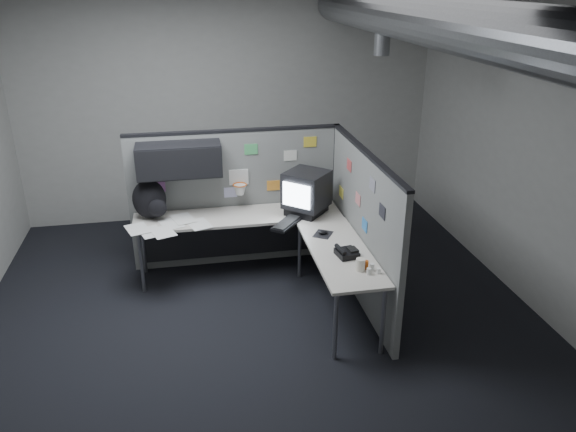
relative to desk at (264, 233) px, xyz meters
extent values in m
cube|color=black|center=(-0.15, -0.70, -0.62)|extent=(5.60, 5.60, 0.01)
cube|color=#9E9E99|center=(-0.15, 2.10, 0.99)|extent=(5.60, 0.01, 3.20)
cube|color=#9E9E99|center=(-0.15, -3.51, 0.99)|extent=(5.60, 0.01, 3.20)
cube|color=#9E9E99|center=(2.66, -0.70, 0.99)|extent=(0.01, 5.60, 3.20)
cylinder|color=slate|center=(1.25, -0.70, 2.24)|extent=(0.40, 5.49, 0.40)
cylinder|color=slate|center=(1.25, 0.10, 1.99)|extent=(0.16, 0.16, 0.30)
cube|color=slate|center=(-0.23, 0.60, 0.19)|extent=(2.43, 0.06, 1.60)
cube|color=black|center=(-0.23, 0.60, 1.00)|extent=(2.43, 0.07, 0.03)
cube|color=black|center=(0.95, 0.60, 0.19)|extent=(0.07, 0.07, 1.60)
cube|color=black|center=(-0.85, 0.40, 0.76)|extent=(0.90, 0.35, 0.35)
cube|color=black|center=(-0.85, 0.22, 0.76)|extent=(0.90, 0.02, 0.33)
cube|color=silver|center=(-0.20, 0.56, 0.47)|extent=(0.22, 0.02, 0.18)
torus|color=#D85914|center=(-0.20, 0.47, 0.41)|extent=(0.16, 0.16, 0.01)
cone|color=white|center=(-0.20, 0.47, 0.35)|extent=(0.14, 0.14, 0.11)
cube|color=#B266B2|center=(-1.10, 0.56, 0.41)|extent=(0.15, 0.01, 0.12)
cube|color=#4CB266|center=(-0.05, 0.56, 0.79)|extent=(0.15, 0.01, 0.12)
cube|color=orange|center=(0.20, 0.56, 0.34)|extent=(0.15, 0.01, 0.12)
cube|color=silver|center=(0.40, 0.56, 0.69)|extent=(0.15, 0.01, 0.12)
cube|color=gold|center=(0.63, 0.56, 0.84)|extent=(0.15, 0.01, 0.12)
cube|color=silver|center=(-0.30, 0.56, 0.29)|extent=(0.15, 0.01, 0.12)
cube|color=slate|center=(0.95, -0.49, 0.19)|extent=(0.06, 2.23, 1.60)
cube|color=black|center=(0.95, -0.49, 1.00)|extent=(0.07, 2.23, 0.03)
cube|color=#CC4C4C|center=(0.92, -0.05, 0.74)|extent=(0.01, 0.15, 0.12)
cube|color=#D87F7F|center=(0.92, -0.40, 0.49)|extent=(0.01, 0.15, 0.12)
cube|color=gray|center=(0.92, -0.80, 0.79)|extent=(0.01, 0.15, 0.12)
cube|color=#E5D84C|center=(0.92, 0.20, 0.34)|extent=(0.01, 0.15, 0.12)
cube|color=#26262D|center=(0.92, -1.10, 0.64)|extent=(0.01, 0.15, 0.12)
cube|color=#337FCC|center=(0.92, -0.65, 0.31)|extent=(0.01, 0.15, 0.12)
cube|color=beige|center=(-0.25, 0.28, 0.10)|extent=(2.30, 0.56, 0.03)
cube|color=beige|center=(0.63, -0.78, 0.10)|extent=(0.56, 1.55, 0.03)
cube|color=black|center=(-0.25, 0.50, -0.21)|extent=(2.18, 0.02, 0.55)
cylinder|color=gray|center=(-1.33, 0.06, -0.26)|extent=(0.04, 0.04, 0.70)
cylinder|color=gray|center=(-1.33, 0.50, -0.26)|extent=(0.04, 0.04, 0.70)
cylinder|color=gray|center=(0.41, 0.06, -0.26)|extent=(0.04, 0.04, 0.70)
cylinder|color=gray|center=(0.41, -1.48, -0.26)|extent=(0.04, 0.04, 0.70)
cylinder|color=gray|center=(0.85, -1.48, -0.26)|extent=(0.04, 0.04, 0.70)
cube|color=black|center=(0.52, 0.20, 0.16)|extent=(0.53, 0.54, 0.08)
cube|color=black|center=(0.52, 0.20, 0.40)|extent=(0.60, 0.60, 0.40)
cube|color=#D1E4F9|center=(0.37, 0.03, 0.40)|extent=(0.26, 0.23, 0.26)
cube|color=black|center=(0.25, -0.08, 0.13)|extent=(0.42, 0.47, 0.03)
cube|color=black|center=(0.25, -0.08, 0.15)|extent=(0.37, 0.43, 0.01)
cube|color=black|center=(0.56, -0.39, 0.12)|extent=(0.25, 0.26, 0.01)
ellipsoid|color=black|center=(0.56, -0.39, 0.14)|extent=(0.11, 0.09, 0.04)
cube|color=black|center=(0.67, -0.91, 0.14)|extent=(0.22, 0.23, 0.06)
cylinder|color=black|center=(0.60, -0.91, 0.19)|extent=(0.07, 0.19, 0.04)
cube|color=black|center=(0.72, -0.91, 0.18)|extent=(0.10, 0.12, 0.02)
cylinder|color=silver|center=(0.81, -1.23, 0.15)|extent=(0.05, 0.05, 0.07)
cylinder|color=silver|center=(0.76, -1.29, 0.15)|extent=(0.05, 0.05, 0.06)
cylinder|color=silver|center=(0.85, -1.29, 0.14)|extent=(0.04, 0.04, 0.05)
cylinder|color=#D85914|center=(0.77, -1.19, 0.16)|extent=(0.05, 0.05, 0.08)
cylinder|color=silver|center=(0.71, -1.21, 0.17)|extent=(0.09, 0.09, 0.12)
cube|color=white|center=(-0.69, 0.11, 0.12)|extent=(0.30, 0.36, 0.00)
cube|color=white|center=(-0.98, 0.17, 0.12)|extent=(0.31, 0.36, 0.00)
cube|color=white|center=(-1.19, -0.01, 0.12)|extent=(0.31, 0.36, 0.00)
cube|color=white|center=(-0.85, 0.27, 0.13)|extent=(0.30, 0.36, 0.00)
cube|color=white|center=(-1.06, -0.06, 0.13)|extent=(0.31, 0.36, 0.00)
cube|color=white|center=(-1.33, 0.07, 0.13)|extent=(0.30, 0.36, 0.00)
ellipsoid|color=black|center=(-1.20, 0.38, 0.34)|extent=(0.42, 0.34, 0.44)
ellipsoid|color=black|center=(-1.11, 0.26, 0.28)|extent=(0.22, 0.16, 0.20)
camera|label=1|loc=(-0.78, -5.49, 2.58)|focal=35.00mm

